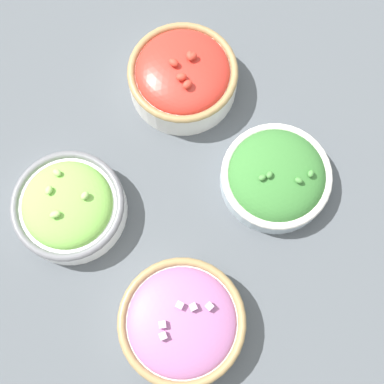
# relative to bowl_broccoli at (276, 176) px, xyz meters

# --- Properties ---
(ground_plane) EXTENTS (3.00, 3.00, 0.00)m
(ground_plane) POSITION_rel_bowl_broccoli_xyz_m (-0.10, 0.08, -0.03)
(ground_plane) COLOR #4C5156
(bowl_broccoli) EXTENTS (0.17, 0.17, 0.07)m
(bowl_broccoli) POSITION_rel_bowl_broccoli_xyz_m (0.00, 0.00, 0.00)
(bowl_broccoli) COLOR #B2C1CC
(bowl_broccoli) RESTS_ON ground_plane
(bowl_lettuce) EXTENTS (0.17, 0.17, 0.08)m
(bowl_lettuce) POSITION_rel_bowl_broccoli_xyz_m (-0.24, 0.21, 0.00)
(bowl_lettuce) COLOR white
(bowl_lettuce) RESTS_ON ground_plane
(bowl_red_onion) EXTENTS (0.18, 0.18, 0.07)m
(bowl_red_onion) POSITION_rel_bowl_broccoli_xyz_m (-0.26, -0.03, 0.01)
(bowl_red_onion) COLOR silver
(bowl_red_onion) RESTS_ON ground_plane
(bowl_cherry_tomatoes) EXTENTS (0.18, 0.18, 0.09)m
(bowl_cherry_tomatoes) POSITION_rel_bowl_broccoli_xyz_m (0.04, 0.22, 0.01)
(bowl_cherry_tomatoes) COLOR silver
(bowl_cherry_tomatoes) RESTS_ON ground_plane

